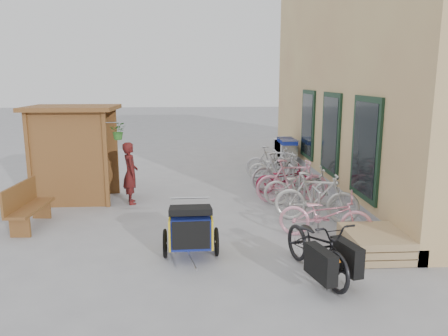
{
  "coord_description": "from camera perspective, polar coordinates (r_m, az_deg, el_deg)",
  "views": [
    {
      "loc": [
        -0.08,
        -8.51,
        3.06
      ],
      "look_at": [
        0.5,
        1.5,
        1.0
      ],
      "focal_mm": 35.0,
      "sensor_mm": 36.0,
      "label": 1
    }
  ],
  "objects": [
    {
      "name": "bike_0",
      "position": [
        8.73,
        13.08,
        -5.97
      ],
      "size": [
        1.89,
        1.15,
        0.94
      ],
      "primitive_type": "imported",
      "rotation": [
        0.0,
        0.0,
        1.25
      ],
      "color": "pink",
      "rests_on": "ground"
    },
    {
      "name": "bike_2",
      "position": [
        10.82,
        10.07,
        -2.38
      ],
      "size": [
        1.88,
        0.83,
        0.96
      ],
      "primitive_type": "imported",
      "rotation": [
        0.0,
        0.0,
        1.46
      ],
      "color": "silver",
      "rests_on": "ground"
    },
    {
      "name": "bench",
      "position": [
        9.98,
        -24.39,
        -4.43
      ],
      "size": [
        0.54,
        1.52,
        0.95
      ],
      "rotation": [
        0.0,
        0.0,
        -0.06
      ],
      "color": "brown",
      "rests_on": "ground"
    },
    {
      "name": "person_kiosk",
      "position": [
        11.02,
        -12.12,
        -0.66
      ],
      "size": [
        0.51,
        0.64,
        1.54
      ],
      "primitive_type": "imported",
      "rotation": [
        0.0,
        0.0,
        1.85
      ],
      "color": "maroon",
      "rests_on": "ground"
    },
    {
      "name": "bike_7",
      "position": [
        13.52,
        6.43,
        0.69
      ],
      "size": [
        1.79,
        1.01,
        1.03
      ],
      "primitive_type": "imported",
      "rotation": [
        0.0,
        0.0,
        1.25
      ],
      "color": "silver",
      "rests_on": "ground"
    },
    {
      "name": "kiosk",
      "position": [
        11.54,
        -19.41,
        3.44
      ],
      "size": [
        2.49,
        1.65,
        2.4
      ],
      "color": "brown",
      "rests_on": "ground"
    },
    {
      "name": "bike_1",
      "position": [
        9.64,
        12.01,
        -3.77
      ],
      "size": [
        1.89,
        1.02,
        1.09
      ],
      "primitive_type": "imported",
      "rotation": [
        0.0,
        0.0,
        1.28
      ],
      "color": "silver",
      "rests_on": "ground"
    },
    {
      "name": "bike_5",
      "position": [
        12.32,
        7.27,
        -0.35
      ],
      "size": [
        1.82,
        1.03,
        1.05
      ],
      "primitive_type": "imported",
      "rotation": [
        0.0,
        0.0,
        1.9
      ],
      "color": "silver",
      "rests_on": "ground"
    },
    {
      "name": "building",
      "position": [
        14.58,
        24.06,
        12.33
      ],
      "size": [
        6.07,
        13.0,
        7.0
      ],
      "color": "tan",
      "rests_on": "ground"
    },
    {
      "name": "bike_4",
      "position": [
        11.86,
        7.85,
        -1.47
      ],
      "size": [
        1.55,
        0.6,
        0.8
      ],
      "primitive_type": "imported",
      "rotation": [
        0.0,
        0.0,
        1.52
      ],
      "color": "maroon",
      "rests_on": "ground"
    },
    {
      "name": "bike_6",
      "position": [
        13.17,
        6.98,
        0.06
      ],
      "size": [
        1.76,
        0.83,
        0.89
      ],
      "primitive_type": "imported",
      "rotation": [
        0.0,
        0.0,
        1.42
      ],
      "color": "silver",
      "rests_on": "ground"
    },
    {
      "name": "pallet_stack",
      "position": [
        8.26,
        19.08,
        -9.24
      ],
      "size": [
        1.0,
        1.2,
        0.4
      ],
      "color": "tan",
      "rests_on": "ground"
    },
    {
      "name": "ground",
      "position": [
        9.04,
        -2.64,
        -8.18
      ],
      "size": [
        80.0,
        80.0,
        0.0
      ],
      "primitive_type": "plane",
      "color": "#9C9C9F"
    },
    {
      "name": "shopping_carts",
      "position": [
        15.86,
        7.93,
        2.53
      ],
      "size": [
        0.57,
        1.91,
        1.01
      ],
      "color": "silver",
      "rests_on": "ground"
    },
    {
      "name": "bike_rack",
      "position": [
        11.45,
        8.77,
        -1.36
      ],
      "size": [
        0.05,
        5.35,
        0.86
      ],
      "color": "#A5A8AD",
      "rests_on": "ground"
    },
    {
      "name": "child_trailer",
      "position": [
        7.68,
        -4.38,
        -7.62
      ],
      "size": [
        0.98,
        1.64,
        0.96
      ],
      "rotation": [
        0.0,
        0.0,
        0.03
      ],
      "color": "navy",
      "rests_on": "ground"
    },
    {
      "name": "bike_3",
      "position": [
        11.04,
        8.92,
        -1.68
      ],
      "size": [
        1.83,
        0.52,
        1.1
      ],
      "primitive_type": "imported",
      "rotation": [
        0.0,
        0.0,
        1.57
      ],
      "color": "pink",
      "rests_on": "ground"
    },
    {
      "name": "cargo_bike",
      "position": [
        7.06,
        12.15,
        -10.04
      ],
      "size": [
        1.11,
        1.96,
        0.97
      ],
      "rotation": [
        0.0,
        0.0,
        0.26
      ],
      "color": "black",
      "rests_on": "ground"
    }
  ]
}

